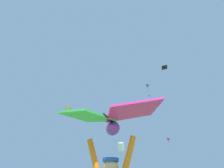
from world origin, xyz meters
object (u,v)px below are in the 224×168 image
Objects in this scene: distant_kite_white_overhead_distant at (121,147)px; distant_kite_black_high_right at (164,67)px; distant_kite_magenta_far_center at (168,139)px; distant_kite_purple_low_left at (150,96)px; distant_kite_blue_high_left at (147,86)px; distant_kite_blue_mid_right at (78,116)px; held_stunt_kite at (109,117)px; distant_kite_red_low_right at (83,116)px; distant_kite_yellow_mid_left at (68,110)px.

distant_kite_white_overhead_distant is 11.92m from distant_kite_black_high_right.
distant_kite_magenta_far_center is 1.49× the size of distant_kite_white_overhead_distant.
distant_kite_purple_low_left is 13.27m from distant_kite_white_overhead_distant.
distant_kite_blue_mid_right is at bearing -130.78° from distant_kite_blue_high_left.
held_stunt_kite is 1.91× the size of distant_kite_blue_mid_right.
held_stunt_kite is at bearing -92.28° from distant_kite_white_overhead_distant.
distant_kite_black_high_right is (-0.89, -16.18, -6.26)m from distant_kite_blue_high_left.
distant_kite_purple_low_left is 0.66× the size of distant_kite_black_high_right.
held_stunt_kite is 2.75× the size of distant_kite_red_low_right.
held_stunt_kite is 20.34m from distant_kite_blue_mid_right.
distant_kite_magenta_far_center is at bearing 26.22° from distant_kite_red_low_right.
held_stunt_kite is 0.95× the size of distant_kite_magenta_far_center.
distant_kite_blue_high_left is 1.02× the size of distant_kite_magenta_far_center.
distant_kite_magenta_far_center is (15.43, 16.10, 0.70)m from distant_kite_blue_mid_right.
held_stunt_kite is 28.90m from distant_kite_red_low_right.
held_stunt_kite is 38.23m from distant_kite_yellow_mid_left.
distant_kite_purple_low_left is 12.98m from distant_kite_red_low_right.
distant_kite_blue_high_left is 18.31m from distant_kite_yellow_mid_left.
distant_kite_purple_low_left reaches higher than distant_kite_magenta_far_center.
distant_kite_blue_high_left is 6.40m from distant_kite_purple_low_left.
distant_kite_blue_high_left is at bearing 49.22° from distant_kite_blue_mid_right.
distant_kite_red_low_right is at bearing -57.41° from distant_kite_yellow_mid_left.
distant_kite_magenta_far_center is 1.86× the size of distant_kite_black_high_right.
distant_kite_yellow_mid_left reaches higher than distant_kite_blue_mid_right.
distant_kite_white_overhead_distant is (0.88, 22.16, 3.73)m from held_stunt_kite.
distant_kite_blue_mid_right is 22.31m from distant_kite_magenta_far_center.
distant_kite_white_overhead_distant is (5.38, 3.52, -3.05)m from distant_kite_blue_mid_right.
distant_kite_yellow_mid_left reaches higher than distant_kite_magenta_far_center.
distant_kite_white_overhead_distant is 0.44× the size of distant_kite_yellow_mid_left.
distant_kite_purple_low_left is at bearing -98.54° from distant_kite_blue_high_left.
distant_kite_black_high_right reaches higher than distant_kite_magenta_far_center.
distant_kite_red_low_right reaches higher than distant_kite_white_overhead_distant.
distant_kite_blue_high_left is (7.40, 32.43, 18.68)m from held_stunt_kite.
held_stunt_kite is at bearing -111.83° from distant_kite_black_high_right.
distant_kite_blue_high_left is at bearing -146.76° from distant_kite_magenta_far_center.
distant_kite_purple_low_left is 18.00m from distant_kite_yellow_mid_left.
distant_kite_blue_high_left is at bearing 24.11° from distant_kite_red_low_right.
distant_kite_white_overhead_distant is at bearing -122.40° from distant_kite_blue_high_left.
distant_kite_magenta_far_center is (10.93, 34.75, 7.47)m from held_stunt_kite.
distant_kite_magenta_far_center is at bearing 76.55° from distant_kite_black_high_right.
distant_kite_white_overhead_distant is at bearing 87.72° from held_stunt_kite.
held_stunt_kite is at bearing -102.85° from distant_kite_blue_high_left.
distant_kite_yellow_mid_left reaches higher than held_stunt_kite.
distant_kite_magenta_far_center is 0.65× the size of distant_kite_yellow_mid_left.
distant_kite_purple_low_left is 1.02× the size of distant_kite_red_low_right.
distant_kite_blue_high_left reaches higher than distant_kite_black_high_right.
distant_kite_blue_mid_right reaches higher than distant_kite_white_overhead_distant.
distant_kite_blue_mid_right is at bearing -140.24° from distant_kite_purple_low_left.
distant_kite_yellow_mid_left is (-16.90, 6.19, -0.32)m from distant_kite_purple_low_left.
distant_kite_blue_high_left reaches higher than distant_kite_red_low_right.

